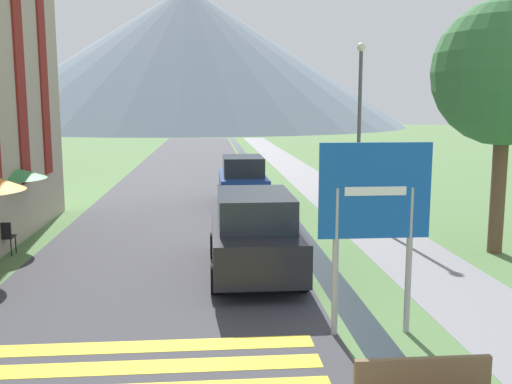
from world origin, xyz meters
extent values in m
plane|color=#517542|center=(0.00, 20.00, 0.00)|extent=(160.00, 160.00, 0.00)
cube|color=#38383D|center=(-2.50, 30.00, 0.00)|extent=(6.40, 60.00, 0.01)
cube|color=slate|center=(3.60, 30.00, 0.00)|extent=(2.20, 60.00, 0.01)
cube|color=black|center=(1.20, 30.00, 0.00)|extent=(0.60, 60.00, 0.00)
cube|color=yellow|center=(-2.50, 3.61, 0.01)|extent=(5.44, 0.44, 0.01)
cube|color=yellow|center=(-2.50, 4.31, 0.01)|extent=(5.44, 0.44, 0.01)
cone|color=slate|center=(-4.71, 97.92, 11.90)|extent=(74.68, 74.68, 23.80)
cube|color=maroon|center=(-6.40, 12.00, 6.18)|extent=(0.06, 0.70, 9.27)
cube|color=maroon|center=(-6.40, 14.25, 6.18)|extent=(0.06, 0.70, 9.27)
cylinder|color=#9E9EA3|center=(0.63, 4.57, 1.20)|extent=(0.10, 0.10, 2.40)
cylinder|color=#9E9EA3|center=(1.83, 4.57, 1.20)|extent=(0.10, 0.10, 2.40)
cube|color=#1451AD|center=(1.23, 4.55, 2.35)|extent=(1.79, 0.05, 1.52)
cube|color=white|center=(1.23, 4.52, 2.35)|extent=(0.98, 0.02, 0.14)
cube|color=brown|center=(1.20, 2.23, 0.43)|extent=(1.70, 0.08, 0.45)
cube|color=black|center=(-0.40, 8.10, 0.72)|extent=(1.82, 4.45, 0.84)
cube|color=#23282D|center=(-0.40, 7.88, 1.48)|extent=(1.55, 2.45, 0.68)
cylinder|color=black|center=(-1.27, 9.48, 0.30)|extent=(0.18, 0.60, 0.60)
cylinder|color=black|center=(0.47, 9.48, 0.30)|extent=(0.18, 0.60, 0.60)
cylinder|color=black|center=(-1.27, 6.73, 0.30)|extent=(0.18, 0.60, 0.60)
cylinder|color=black|center=(0.47, 6.73, 0.30)|extent=(0.18, 0.60, 0.60)
cube|color=navy|center=(-0.13, 16.76, 0.72)|extent=(1.68, 3.98, 0.84)
cube|color=#23282D|center=(-0.13, 16.56, 1.48)|extent=(1.43, 2.19, 0.68)
cylinder|color=black|center=(-0.93, 18.00, 0.30)|extent=(0.18, 0.60, 0.60)
cylinder|color=black|center=(0.67, 18.00, 0.30)|extent=(0.18, 0.60, 0.60)
cylinder|color=black|center=(-0.93, 15.53, 0.30)|extent=(0.18, 0.60, 0.60)
cylinder|color=black|center=(0.67, 15.53, 0.30)|extent=(0.18, 0.60, 0.60)
cube|color=black|center=(-6.40, 10.11, 0.45)|extent=(0.40, 0.40, 0.04)
cube|color=black|center=(-6.40, 9.93, 0.65)|extent=(0.40, 0.04, 0.40)
cylinder|color=black|center=(-6.57, 10.28, 0.23)|extent=(0.03, 0.03, 0.45)
cylinder|color=black|center=(-6.23, 10.28, 0.23)|extent=(0.03, 0.03, 0.45)
cylinder|color=black|center=(-6.23, 9.94, 0.23)|extent=(0.03, 0.03, 0.45)
cylinder|color=#B7B2A8|center=(-6.83, 11.39, 1.02)|extent=(0.06, 0.06, 2.04)
cone|color=#338442|center=(-6.83, 11.39, 1.94)|extent=(2.26, 2.26, 0.40)
cylinder|color=#515156|center=(3.50, 14.11, 2.68)|extent=(0.12, 0.12, 5.37)
sphere|color=silver|center=(3.50, 14.11, 5.49)|extent=(0.28, 0.28, 0.28)
cylinder|color=brown|center=(5.79, 9.34, 1.48)|extent=(0.36, 0.36, 2.95)
sphere|color=#336B38|center=(5.79, 9.34, 4.45)|extent=(3.53, 3.53, 3.53)
camera|label=1|loc=(-1.37, -4.10, 3.68)|focal=40.00mm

